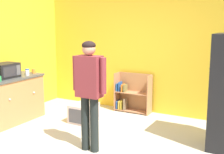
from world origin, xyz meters
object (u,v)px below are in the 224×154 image
(standing_person, at_px, (89,86))
(microwave, at_px, (5,71))
(pet_carrier, at_px, (84,113))
(white_cup, at_px, (27,73))
(orange_cup, at_px, (34,71))
(bookshelf, at_px, (132,95))
(blue_cup, at_px, (27,71))

(standing_person, height_order, microwave, standing_person)
(pet_carrier, height_order, white_cup, white_cup)
(pet_carrier, distance_m, white_cup, 1.39)
(pet_carrier, relative_size, orange_cup, 5.81)
(pet_carrier, bearing_deg, bookshelf, 63.65)
(bookshelf, xyz_separation_m, white_cup, (-1.63, -1.46, 0.58))
(pet_carrier, relative_size, white_cup, 5.81)
(standing_person, distance_m, pet_carrier, 1.60)
(white_cup, relative_size, blue_cup, 1.00)
(microwave, bearing_deg, bookshelf, 46.09)
(white_cup, bearing_deg, blue_cup, 133.88)
(standing_person, height_order, pet_carrier, standing_person)
(microwave, height_order, white_cup, microwave)
(pet_carrier, xyz_separation_m, orange_cup, (-1.14, -0.14, 0.77))
(bookshelf, distance_m, microwave, 2.68)
(standing_person, distance_m, microwave, 2.13)
(standing_person, xyz_separation_m, white_cup, (-1.94, 0.71, -0.06))
(pet_carrier, bearing_deg, microwave, -148.15)
(standing_person, bearing_deg, microwave, 171.83)
(bookshelf, distance_m, white_cup, 2.27)
(blue_cup, xyz_separation_m, orange_cup, (0.11, 0.07, 0.00))
(bookshelf, xyz_separation_m, pet_carrier, (-0.54, -1.09, -0.19))
(bookshelf, bearing_deg, orange_cup, -143.88)
(bookshelf, distance_m, blue_cup, 2.28)
(pet_carrier, xyz_separation_m, blue_cup, (-1.25, -0.21, 0.77))
(bookshelf, xyz_separation_m, standing_person, (0.31, -2.17, 0.64))
(standing_person, height_order, blue_cup, standing_person)
(white_cup, bearing_deg, standing_person, -20.10)
(bookshelf, bearing_deg, blue_cup, -144.03)
(pet_carrier, distance_m, blue_cup, 1.48)
(white_cup, bearing_deg, orange_cup, 101.87)
(white_cup, xyz_separation_m, blue_cup, (-0.16, 0.16, 0.00))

